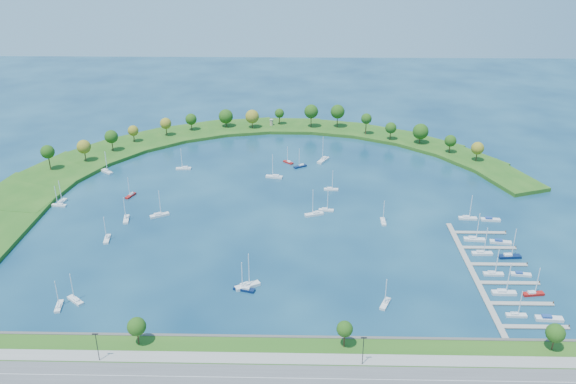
{
  "coord_description": "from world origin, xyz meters",
  "views": [
    {
      "loc": [
        10.5,
        -253.23,
        121.76
      ],
      "look_at": [
        5.0,
        5.0,
        4.0
      ],
      "focal_mm": 36.16,
      "sensor_mm": 36.0,
      "label": 1
    }
  ],
  "objects_px": {
    "moored_boat_0": "(385,303)",
    "moored_boat_3": "(107,171)",
    "moored_boat_19": "(274,176)",
    "docked_boat_2": "(504,292)",
    "harbor_tower": "(271,122)",
    "docked_boat_6": "(482,253)",
    "docked_boat_5": "(521,274)",
    "dock_system": "(492,273)",
    "docked_boat_3": "(533,293)",
    "moored_boat_13": "(131,195)",
    "docked_boat_9": "(500,242)",
    "moored_boat_1": "(383,221)",
    "moored_boat_14": "(288,162)",
    "moored_boat_12": "(247,285)",
    "moored_boat_16": "(323,160)",
    "moored_boat_6": "(159,215)",
    "moored_boat_20": "(75,300)",
    "docked_boat_7": "(510,256)",
    "docked_boat_0": "(516,314)",
    "docked_boat_8": "(474,239)",
    "moored_boat_9": "(126,218)",
    "moored_boat_8": "(59,305)",
    "moored_boat_17": "(300,166)",
    "docked_boat_1": "(549,318)",
    "moored_boat_2": "(314,213)",
    "moored_boat_18": "(107,238)",
    "docked_boat_10": "(468,217)",
    "moored_boat_4": "(326,209)",
    "docked_boat_11": "(490,219)",
    "moored_boat_5": "(244,288)",
    "moored_boat_10": "(184,168)",
    "moored_boat_7": "(331,189)"
  },
  "relations": [
    {
      "from": "moored_boat_17",
      "to": "docked_boat_5",
      "type": "bearing_deg",
      "value": 95.93
    },
    {
      "from": "moored_boat_19",
      "to": "docked_boat_2",
      "type": "height_order",
      "value": "moored_boat_19"
    },
    {
      "from": "moored_boat_20",
      "to": "docked_boat_1",
      "type": "distance_m",
      "value": 165.36
    },
    {
      "from": "harbor_tower",
      "to": "moored_boat_17",
      "type": "distance_m",
      "value": 71.82
    },
    {
      "from": "moored_boat_3",
      "to": "moored_boat_12",
      "type": "distance_m",
      "value": 139.43
    },
    {
      "from": "harbor_tower",
      "to": "docked_boat_8",
      "type": "height_order",
      "value": "docked_boat_8"
    },
    {
      "from": "moored_boat_13",
      "to": "dock_system",
      "type": "bearing_deg",
      "value": 87.31
    },
    {
      "from": "docked_boat_0",
      "to": "docked_boat_7",
      "type": "height_order",
      "value": "docked_boat_7"
    },
    {
      "from": "moored_boat_2",
      "to": "moored_boat_12",
      "type": "xyz_separation_m",
      "value": [
        -26.13,
        -59.98,
        0.03
      ]
    },
    {
      "from": "docked_boat_5",
      "to": "docked_boat_6",
      "type": "distance_m",
      "value": 18.67
    },
    {
      "from": "docked_boat_7",
      "to": "docked_boat_10",
      "type": "relative_size",
      "value": 1.08
    },
    {
      "from": "moored_boat_0",
      "to": "moored_boat_13",
      "type": "height_order",
      "value": "moored_boat_0"
    },
    {
      "from": "docked_boat_5",
      "to": "docked_boat_9",
      "type": "distance_m",
      "value": 24.95
    },
    {
      "from": "moored_boat_1",
      "to": "docked_boat_0",
      "type": "xyz_separation_m",
      "value": [
        36.81,
        -69.01,
        -0.01
      ]
    },
    {
      "from": "docked_boat_1",
      "to": "docked_boat_10",
      "type": "xyz_separation_m",
      "value": [
        -8.05,
        75.09,
        0.22
      ]
    },
    {
      "from": "harbor_tower",
      "to": "docked_boat_2",
      "type": "bearing_deg",
      "value": -63.82
    },
    {
      "from": "moored_boat_9",
      "to": "moored_boat_8",
      "type": "bearing_deg",
      "value": -15.33
    },
    {
      "from": "moored_boat_1",
      "to": "moored_boat_16",
      "type": "bearing_deg",
      "value": 18.33
    },
    {
      "from": "harbor_tower",
      "to": "moored_boat_20",
      "type": "xyz_separation_m",
      "value": [
        -60.8,
        -199.1,
        -3.22
      ]
    },
    {
      "from": "moored_boat_6",
      "to": "moored_boat_20",
      "type": "height_order",
      "value": "moored_boat_6"
    },
    {
      "from": "moored_boat_10",
      "to": "docked_boat_10",
      "type": "distance_m",
      "value": 152.75
    },
    {
      "from": "moored_boat_12",
      "to": "moored_boat_16",
      "type": "relative_size",
      "value": 0.94
    },
    {
      "from": "docked_boat_0",
      "to": "docked_boat_8",
      "type": "height_order",
      "value": "docked_boat_8"
    },
    {
      "from": "moored_boat_0",
      "to": "moored_boat_3",
      "type": "bearing_deg",
      "value": -107.21
    },
    {
      "from": "harbor_tower",
      "to": "docked_boat_7",
      "type": "distance_m",
      "value": 195.49
    },
    {
      "from": "harbor_tower",
      "to": "docked_boat_6",
      "type": "bearing_deg",
      "value": -60.02
    },
    {
      "from": "moored_boat_1",
      "to": "moored_boat_14",
      "type": "relative_size",
      "value": 1.09
    },
    {
      "from": "dock_system",
      "to": "docked_boat_10",
      "type": "distance_m",
      "value": 46.44
    },
    {
      "from": "moored_boat_20",
      "to": "docked_boat_5",
      "type": "xyz_separation_m",
      "value": [
        165.23,
        20.75,
        -0.32
      ]
    },
    {
      "from": "dock_system",
      "to": "docked_boat_9",
      "type": "height_order",
      "value": "docked_boat_9"
    },
    {
      "from": "moored_boat_7",
      "to": "moored_boat_19",
      "type": "relative_size",
      "value": 0.8
    },
    {
      "from": "moored_boat_4",
      "to": "docked_boat_11",
      "type": "height_order",
      "value": "moored_boat_4"
    },
    {
      "from": "harbor_tower",
      "to": "moored_boat_20",
      "type": "relative_size",
      "value": 0.36
    },
    {
      "from": "moored_boat_1",
      "to": "docked_boat_6",
      "type": "relative_size",
      "value": 0.87
    },
    {
      "from": "moored_boat_6",
      "to": "docked_boat_2",
      "type": "bearing_deg",
      "value": -52.6
    },
    {
      "from": "docked_boat_3",
      "to": "docked_boat_8",
      "type": "xyz_separation_m",
      "value": [
        -10.52,
        40.23,
        0.05
      ]
    },
    {
      "from": "moored_boat_5",
      "to": "docked_boat_0",
      "type": "bearing_deg",
      "value": -171.28
    },
    {
      "from": "moored_boat_6",
      "to": "docked_boat_8",
      "type": "height_order",
      "value": "docked_boat_8"
    },
    {
      "from": "moored_boat_18",
      "to": "docked_boat_10",
      "type": "xyz_separation_m",
      "value": [
        159.59,
        22.88,
        0.02
      ]
    },
    {
      "from": "moored_boat_4",
      "to": "moored_boat_20",
      "type": "relative_size",
      "value": 0.91
    },
    {
      "from": "moored_boat_19",
      "to": "moored_boat_17",
      "type": "bearing_deg",
      "value": -120.75
    },
    {
      "from": "moored_boat_4",
      "to": "moored_boat_20",
      "type": "distance_m",
      "value": 119.15
    },
    {
      "from": "harbor_tower",
      "to": "moored_boat_10",
      "type": "height_order",
      "value": "moored_boat_10"
    },
    {
      "from": "moored_boat_0",
      "to": "moored_boat_7",
      "type": "distance_m",
      "value": 99.66
    },
    {
      "from": "moored_boat_6",
      "to": "dock_system",
      "type": "bearing_deg",
      "value": -47.78
    },
    {
      "from": "moored_boat_17",
      "to": "moored_boat_18",
      "type": "relative_size",
      "value": 1.0
    },
    {
      "from": "dock_system",
      "to": "docked_boat_3",
      "type": "xyz_separation_m",
      "value": [
        10.73,
        -13.88,
        0.54
      ]
    },
    {
      "from": "moored_boat_0",
      "to": "docked_boat_10",
      "type": "bearing_deg",
      "value": 169.42
    },
    {
      "from": "docked_boat_3",
      "to": "docked_boat_0",
      "type": "bearing_deg",
      "value": -137.26
    },
    {
      "from": "moored_boat_14",
      "to": "moored_boat_16",
      "type": "relative_size",
      "value": 0.65
    }
  ]
}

